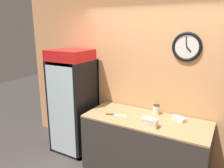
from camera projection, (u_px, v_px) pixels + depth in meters
The scene contains 8 objects.
wall_back at pixel (157, 82), 3.39m from camera, with size 5.20×0.10×2.70m.
prep_counter at pixel (145, 146), 3.27m from camera, with size 1.79×0.75×0.89m.
beverage_cooler at pixel (75, 96), 3.86m from camera, with size 0.66×0.65×1.82m.
sandwich_stack_bottom at pixel (150, 124), 2.90m from camera, with size 0.21×0.12×0.06m.
sandwich_stack_middle at pixel (150, 120), 2.89m from camera, with size 0.20×0.11×0.06m.
sandwich_flat_left at pixel (179, 119), 3.09m from camera, with size 0.21×0.17×0.05m.
chefs_knife at pixel (113, 115), 3.28m from camera, with size 0.30×0.13×0.02m.
condiment_jar at pixel (156, 109), 3.31m from camera, with size 0.11×0.11×0.15m.
Camera 1 is at (1.01, -1.86, 2.19)m, focal length 35.00 mm.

